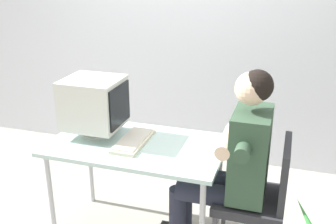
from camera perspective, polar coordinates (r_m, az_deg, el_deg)
name	(u,v)px	position (r m, az deg, el deg)	size (l,w,h in m)	color
wall_back	(224,5)	(3.70, 8.04, 14.95)	(8.00, 0.10, 3.00)	silver
desk	(137,152)	(2.70, -4.49, -5.76)	(1.17, 0.67, 0.73)	#B7B7BC
crt_monitor	(94,103)	(2.76, -10.53, 1.23)	(0.39, 0.35, 0.41)	silver
keyboard	(133,141)	(2.67, -5.02, -4.17)	(0.17, 0.41, 0.03)	beige
office_chair	(260,194)	(2.60, 13.09, -11.42)	(0.43, 0.43, 0.87)	#4C4C51
person_seated	(231,161)	(2.52, 9.08, -6.93)	(0.72, 0.58, 1.30)	#334C38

